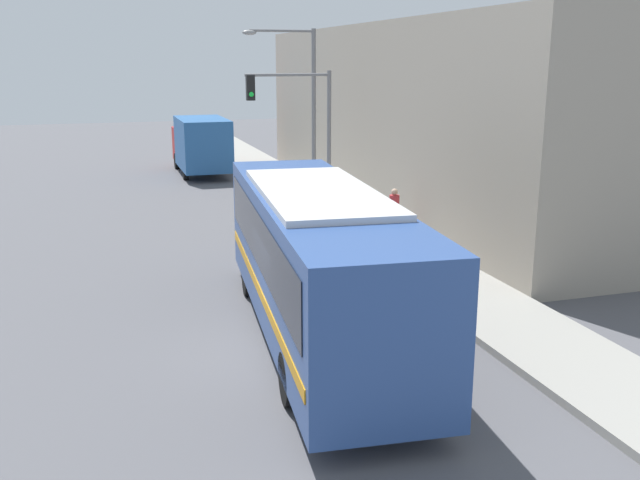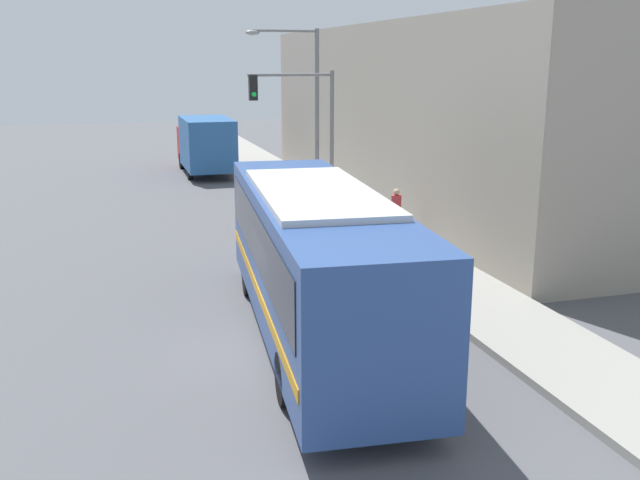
% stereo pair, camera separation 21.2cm
% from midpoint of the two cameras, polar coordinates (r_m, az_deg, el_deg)
% --- Properties ---
extents(ground_plane, '(120.00, 120.00, 0.00)m').
position_cam_midpoint_polar(ground_plane, '(15.57, -4.56, -8.89)').
color(ground_plane, '#515156').
extents(sidewalk, '(2.66, 70.00, 0.17)m').
position_cam_midpoint_polar(sidewalk, '(35.64, -2.60, 4.53)').
color(sidewalk, gray).
rests_on(sidewalk, ground_plane).
extents(building_facade, '(6.00, 26.90, 7.50)m').
position_cam_midpoint_polar(building_facade, '(31.45, 7.74, 9.85)').
color(building_facade, '#9E9384').
rests_on(building_facade, ground_plane).
extents(city_bus, '(3.52, 11.01, 3.42)m').
position_cam_midpoint_polar(city_bus, '(15.61, -0.62, -1.13)').
color(city_bus, '#2D4C8C').
rests_on(city_bus, ground_plane).
extents(delivery_truck, '(2.46, 6.83, 3.07)m').
position_cam_midpoint_polar(delivery_truck, '(39.42, -9.68, 7.61)').
color(delivery_truck, '#265999').
rests_on(delivery_truck, ground_plane).
extents(fire_hydrant, '(0.26, 0.35, 0.75)m').
position_cam_midpoint_polar(fire_hydrant, '(20.80, 6.51, -1.33)').
color(fire_hydrant, red).
rests_on(fire_hydrant, sidewalk).
extents(traffic_light_pole, '(3.28, 0.35, 5.53)m').
position_cam_midpoint_polar(traffic_light_pole, '(26.98, -1.74, 9.69)').
color(traffic_light_pole, slate).
rests_on(traffic_light_pole, sidewalk).
extents(parking_meter, '(0.14, 0.14, 1.41)m').
position_cam_midpoint_polar(parking_meter, '(24.23, 2.80, 2.38)').
color(parking_meter, slate).
rests_on(parking_meter, sidewalk).
extents(street_lamp, '(2.98, 0.28, 7.11)m').
position_cam_midpoint_polar(street_lamp, '(29.39, -1.50, 11.04)').
color(street_lamp, slate).
rests_on(street_lamp, sidewalk).
extents(pedestrian_near_corner, '(0.34, 0.34, 1.74)m').
position_cam_midpoint_polar(pedestrian_near_corner, '(24.15, 5.69, 2.13)').
color(pedestrian_near_corner, '#23283D').
rests_on(pedestrian_near_corner, sidewalk).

